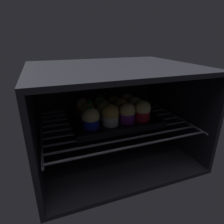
{
  "coord_description": "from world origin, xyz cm",
  "views": [
    {
      "loc": [
        -24.2,
        -42.25,
        45.12
      ],
      "look_at": [
        0.0,
        23.28,
        17.35
      ],
      "focal_mm": 30.65,
      "sensor_mm": 36.0,
      "label": 1
    }
  ],
  "objects_px": {
    "muffin_row2_col0": "(84,107)",
    "muffin_row2_col3": "(127,101)",
    "muffin_row2_col2": "(114,103)",
    "muffin_row0_col3": "(143,111)",
    "muffin_row0_col0": "(91,118)",
    "muffin_row1_col0": "(88,112)",
    "muffin_row0_col1": "(110,115)",
    "muffin_row1_col3": "(135,106)",
    "muffin_row2_col1": "(100,105)",
    "baking_tray": "(112,118)",
    "muffin_row1_col2": "(120,108)",
    "muffin_row0_col2": "(127,113)",
    "muffin_row1_col1": "(104,110)"
  },
  "relations": [
    {
      "from": "muffin_row2_col1",
      "to": "muffin_row2_col3",
      "type": "bearing_deg",
      "value": 1.72
    },
    {
      "from": "muffin_row1_col2",
      "to": "muffin_row0_col1",
      "type": "bearing_deg",
      "value": -135.91
    },
    {
      "from": "muffin_row0_col2",
      "to": "muffin_row1_col0",
      "type": "xyz_separation_m",
      "value": [
        -0.13,
        0.07,
        -0.0
      ]
    },
    {
      "from": "muffin_row1_col1",
      "to": "muffin_row1_col2",
      "type": "distance_m",
      "value": 0.07
    },
    {
      "from": "muffin_row1_col0",
      "to": "muffin_row2_col2",
      "type": "bearing_deg",
      "value": 27.45
    },
    {
      "from": "muffin_row0_col0",
      "to": "muffin_row1_col3",
      "type": "distance_m",
      "value": 0.21
    },
    {
      "from": "muffin_row0_col3",
      "to": "muffin_row1_col2",
      "type": "relative_size",
      "value": 1.1
    },
    {
      "from": "muffin_row1_col0",
      "to": "muffin_row2_col0",
      "type": "bearing_deg",
      "value": 92.33
    },
    {
      "from": "muffin_row1_col0",
      "to": "muffin_row2_col0",
      "type": "distance_m",
      "value": 0.07
    },
    {
      "from": "muffin_row2_col3",
      "to": "muffin_row0_col2",
      "type": "bearing_deg",
      "value": -114.35
    },
    {
      "from": "muffin_row0_col0",
      "to": "muffin_row2_col3",
      "type": "xyz_separation_m",
      "value": [
        0.2,
        0.13,
        -0.0
      ]
    },
    {
      "from": "muffin_row1_col3",
      "to": "muffin_row2_col0",
      "type": "relative_size",
      "value": 1.05
    },
    {
      "from": "muffin_row0_col1",
      "to": "muffin_row0_col3",
      "type": "bearing_deg",
      "value": -0.64
    },
    {
      "from": "muffin_row0_col0",
      "to": "muffin_row0_col3",
      "type": "height_order",
      "value": "muffin_row0_col3"
    },
    {
      "from": "baking_tray",
      "to": "muffin_row2_col1",
      "type": "bearing_deg",
      "value": 114.65
    },
    {
      "from": "muffin_row1_col0",
      "to": "muffin_row1_col2",
      "type": "distance_m",
      "value": 0.13
    },
    {
      "from": "muffin_row2_col0",
      "to": "muffin_row2_col3",
      "type": "relative_size",
      "value": 0.98
    },
    {
      "from": "muffin_row2_col2",
      "to": "muffin_row1_col3",
      "type": "bearing_deg",
      "value": -44.17
    },
    {
      "from": "muffin_row0_col1",
      "to": "muffin_row2_col3",
      "type": "distance_m",
      "value": 0.18
    },
    {
      "from": "muffin_row0_col2",
      "to": "muffin_row2_col1",
      "type": "bearing_deg",
      "value": 116.81
    },
    {
      "from": "baking_tray",
      "to": "muffin_row2_col0",
      "type": "xyz_separation_m",
      "value": [
        -0.1,
        0.07,
        0.04
      ]
    },
    {
      "from": "muffin_row0_col0",
      "to": "muffin_row2_col2",
      "type": "relative_size",
      "value": 1.14
    },
    {
      "from": "baking_tray",
      "to": "muffin_row0_col1",
      "type": "relative_size",
      "value": 4.13
    },
    {
      "from": "muffin_row1_col1",
      "to": "muffin_row0_col0",
      "type": "bearing_deg",
      "value": -137.21
    },
    {
      "from": "muffin_row1_col2",
      "to": "muffin_row2_col1",
      "type": "height_order",
      "value": "muffin_row2_col1"
    },
    {
      "from": "muffin_row0_col0",
      "to": "muffin_row1_col0",
      "type": "xyz_separation_m",
      "value": [
        0.01,
        0.06,
        -0.0
      ]
    },
    {
      "from": "muffin_row2_col2",
      "to": "muffin_row0_col3",
      "type": "bearing_deg",
      "value": -64.08
    },
    {
      "from": "muffin_row0_col2",
      "to": "muffin_row2_col3",
      "type": "height_order",
      "value": "muffin_row0_col2"
    },
    {
      "from": "muffin_row1_col1",
      "to": "muffin_row2_col3",
      "type": "relative_size",
      "value": 1.08
    },
    {
      "from": "muffin_row1_col3",
      "to": "muffin_row2_col1",
      "type": "distance_m",
      "value": 0.14
    },
    {
      "from": "muffin_row2_col0",
      "to": "muffin_row2_col3",
      "type": "distance_m",
      "value": 0.19
    },
    {
      "from": "muffin_row0_col3",
      "to": "muffin_row2_col1",
      "type": "distance_m",
      "value": 0.18
    },
    {
      "from": "muffin_row2_col2",
      "to": "muffin_row2_col3",
      "type": "distance_m",
      "value": 0.06
    },
    {
      "from": "muffin_row1_col1",
      "to": "muffin_row2_col2",
      "type": "relative_size",
      "value": 1.12
    },
    {
      "from": "muffin_row0_col2",
      "to": "muffin_row1_col3",
      "type": "distance_m",
      "value": 0.09
    },
    {
      "from": "muffin_row0_col2",
      "to": "baking_tray",
      "type": "bearing_deg",
      "value": 118.85
    },
    {
      "from": "muffin_row1_col2",
      "to": "muffin_row2_col0",
      "type": "height_order",
      "value": "muffin_row1_col2"
    },
    {
      "from": "muffin_row0_col2",
      "to": "muffin_row2_col3",
      "type": "distance_m",
      "value": 0.15
    },
    {
      "from": "muffin_row2_col1",
      "to": "muffin_row2_col3",
      "type": "height_order",
      "value": "muffin_row2_col1"
    },
    {
      "from": "muffin_row1_col2",
      "to": "muffin_row2_col2",
      "type": "bearing_deg",
      "value": 91.07
    },
    {
      "from": "muffin_row2_col1",
      "to": "muffin_row2_col3",
      "type": "xyz_separation_m",
      "value": [
        0.12,
        0.0,
        0.0
      ]
    },
    {
      "from": "muffin_row0_col0",
      "to": "muffin_row2_col3",
      "type": "bearing_deg",
      "value": 33.27
    },
    {
      "from": "muffin_row1_col3",
      "to": "muffin_row2_col2",
      "type": "xyz_separation_m",
      "value": [
        -0.07,
        0.07,
        -0.0
      ]
    },
    {
      "from": "muffin_row0_col1",
      "to": "muffin_row1_col2",
      "type": "xyz_separation_m",
      "value": [
        0.06,
        0.06,
        -0.0
      ]
    },
    {
      "from": "muffin_row2_col2",
      "to": "muffin_row1_col1",
      "type": "bearing_deg",
      "value": -135.11
    },
    {
      "from": "muffin_row0_col3",
      "to": "muffin_row2_col0",
      "type": "relative_size",
      "value": 1.16
    },
    {
      "from": "muffin_row1_col2",
      "to": "muffin_row2_col1",
      "type": "distance_m",
      "value": 0.09
    },
    {
      "from": "baking_tray",
      "to": "muffin_row1_col1",
      "type": "relative_size",
      "value": 4.3
    },
    {
      "from": "muffin_row1_col1",
      "to": "muffin_row2_col3",
      "type": "xyz_separation_m",
      "value": [
        0.13,
        0.07,
        -0.0
      ]
    },
    {
      "from": "muffin_row1_col3",
      "to": "muffin_row2_col3",
      "type": "height_order",
      "value": "muffin_row1_col3"
    }
  ]
}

